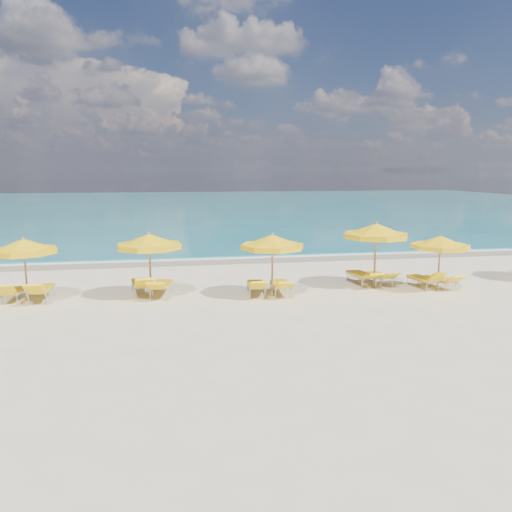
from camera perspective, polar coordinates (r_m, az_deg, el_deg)
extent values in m
plane|color=beige|center=(18.73, 0.80, -4.39)|extent=(120.00, 120.00, 0.00)
cube|color=#146E75|center=(66.08, -7.06, 5.72)|extent=(120.00, 80.00, 0.30)
cube|color=tan|center=(25.87, -2.27, -0.44)|extent=(120.00, 2.60, 0.01)
cube|color=white|center=(26.65, -2.51, -0.13)|extent=(120.00, 1.20, 0.03)
cube|color=white|center=(35.23, -14.15, 2.00)|extent=(14.00, 0.36, 0.05)
cube|color=white|center=(43.61, 5.23, 3.70)|extent=(18.00, 0.30, 0.05)
cylinder|color=#A47B52|center=(19.16, -24.83, -1.60)|extent=(0.07, 0.07, 2.21)
cone|color=yellow|center=(19.02, -25.03, 1.14)|extent=(2.50, 2.50, 0.44)
cylinder|color=yellow|center=(19.05, -24.99, 0.50)|extent=(2.52, 2.52, 0.18)
sphere|color=#A47B52|center=(18.99, -25.08, 1.82)|extent=(0.10, 0.10, 0.10)
cylinder|color=#A47B52|center=(18.43, -12.01, -1.17)|extent=(0.07, 0.07, 2.30)
cone|color=yellow|center=(18.28, -12.12, 1.80)|extent=(2.94, 2.94, 0.46)
cylinder|color=yellow|center=(18.31, -12.09, 1.11)|extent=(2.96, 2.96, 0.18)
sphere|color=#A47B52|center=(18.25, -12.15, 2.54)|extent=(0.10, 0.10, 0.10)
cylinder|color=#A47B52|center=(18.17, 1.86, -1.19)|extent=(0.07, 0.07, 2.26)
cone|color=yellow|center=(18.01, 1.88, 1.78)|extent=(2.36, 2.36, 0.45)
cylinder|color=yellow|center=(18.05, 1.88, 1.08)|extent=(2.38, 2.38, 0.18)
sphere|color=#A47B52|center=(17.98, 1.88, 2.51)|extent=(0.10, 0.10, 0.10)
cylinder|color=#A47B52|center=(20.28, 13.44, 0.03)|extent=(0.08, 0.08, 2.49)
cone|color=yellow|center=(20.14, 13.56, 2.96)|extent=(2.76, 2.76, 0.50)
cylinder|color=yellow|center=(20.17, 13.53, 2.27)|extent=(2.79, 2.79, 0.20)
sphere|color=#A47B52|center=(20.11, 13.59, 3.68)|extent=(0.11, 0.11, 0.11)
cylinder|color=#A47B52|center=(20.33, 20.18, -0.85)|extent=(0.07, 0.07, 2.09)
cone|color=yellow|center=(20.20, 20.33, 1.61)|extent=(2.71, 2.71, 0.42)
cylinder|color=yellow|center=(20.23, 20.29, 1.03)|extent=(2.74, 2.74, 0.17)
sphere|color=#A47B52|center=(20.17, 20.36, 2.21)|extent=(0.09, 0.09, 0.09)
cube|color=yellow|center=(19.76, -25.90, -3.61)|extent=(0.54, 1.20, 0.07)
cube|color=yellow|center=(18.98, -26.58, -3.53)|extent=(0.54, 0.44, 0.46)
cube|color=yellow|center=(19.44, -23.29, -3.44)|extent=(0.63, 1.41, 0.09)
cube|color=yellow|center=(18.49, -23.99, -3.48)|extent=(0.63, 0.58, 0.47)
cube|color=yellow|center=(19.18, -12.96, -3.02)|extent=(0.85, 1.53, 0.09)
cube|color=yellow|center=(18.16, -12.67, -3.04)|extent=(0.73, 0.69, 0.48)
cube|color=yellow|center=(18.87, -10.73, -3.18)|extent=(0.86, 1.50, 0.09)
cube|color=yellow|center=(17.88, -11.31, -3.38)|extent=(0.73, 0.73, 0.39)
cube|color=yellow|center=(18.66, -0.03, -3.26)|extent=(0.68, 1.34, 0.08)
cube|color=yellow|center=(17.75, 0.25, -3.37)|extent=(0.62, 0.60, 0.40)
cube|color=yellow|center=(18.73, 2.78, -3.18)|extent=(0.68, 1.37, 0.08)
cube|color=yellow|center=(17.79, 3.28, -3.36)|extent=(0.63, 0.62, 0.38)
cube|color=yellow|center=(20.71, 11.85, -2.05)|extent=(0.79, 1.49, 0.09)
cube|color=yellow|center=(19.82, 13.26, -2.24)|extent=(0.71, 0.72, 0.34)
cube|color=yellow|center=(21.03, 13.78, -2.08)|extent=(0.73, 1.33, 0.08)
cube|color=yellow|center=(20.26, 15.12, -2.21)|extent=(0.64, 0.64, 0.32)
cube|color=yellow|center=(20.75, 18.45, -2.44)|extent=(0.76, 1.36, 0.08)
cube|color=yellow|center=(20.05, 19.95, -2.30)|extent=(0.64, 0.56, 0.49)
cube|color=yellow|center=(21.06, 20.28, -2.42)|extent=(0.75, 1.31, 0.08)
cube|color=yellow|center=(20.39, 21.86, -2.46)|extent=(0.63, 0.62, 0.37)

